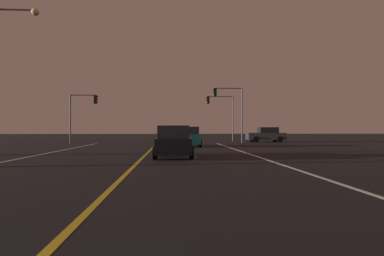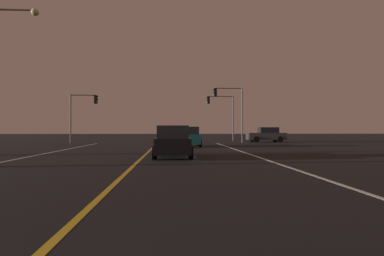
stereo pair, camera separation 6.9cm
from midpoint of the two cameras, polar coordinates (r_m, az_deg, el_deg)
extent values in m
cube|color=silver|center=(15.92, 13.63, -5.64)|extent=(0.16, 40.87, 0.01)
cube|color=gold|center=(15.31, -9.39, -5.86)|extent=(0.16, 40.87, 0.01)
cylinder|color=black|center=(19.56, -5.95, -3.62)|extent=(0.22, 0.68, 0.68)
cylinder|color=black|center=(19.57, -0.67, -3.62)|extent=(0.22, 0.68, 0.68)
cylinder|color=black|center=(16.87, -6.37, -4.18)|extent=(0.22, 0.68, 0.68)
cylinder|color=black|center=(16.88, -0.23, -4.18)|extent=(0.22, 0.68, 0.68)
cube|color=black|center=(18.18, -3.31, -2.88)|extent=(1.80, 4.30, 0.80)
cube|color=black|center=(17.91, -3.30, -0.61)|extent=(1.60, 2.10, 0.64)
cube|color=red|center=(16.09, -5.44, -2.88)|extent=(0.24, 0.08, 0.16)
cube|color=red|center=(16.09, -1.16, -2.88)|extent=(0.24, 0.08, 0.16)
cylinder|color=black|center=(30.33, -2.47, -2.37)|extent=(0.22, 0.68, 0.68)
cylinder|color=black|center=(30.41, 0.93, -2.36)|extent=(0.22, 0.68, 0.68)
cylinder|color=black|center=(27.63, -2.38, -2.59)|extent=(0.22, 0.68, 0.68)
cylinder|color=black|center=(27.72, 1.35, -2.58)|extent=(0.22, 0.68, 0.68)
cube|color=#145156|center=(29.00, -0.65, -1.84)|extent=(1.80, 4.30, 0.80)
cube|color=black|center=(28.73, -0.62, -0.42)|extent=(1.60, 2.10, 0.64)
cube|color=red|center=(26.87, -1.71, -1.77)|extent=(0.24, 0.08, 0.16)
cube|color=red|center=(26.94, 0.84, -1.76)|extent=(0.24, 0.08, 0.16)
cylinder|color=black|center=(38.43, 10.71, -1.89)|extent=(0.68, 0.22, 0.68)
cylinder|color=black|center=(40.18, 10.08, -1.81)|extent=(0.68, 0.22, 0.68)
cylinder|color=black|center=(39.18, 14.54, -1.86)|extent=(0.68, 0.22, 0.68)
cylinder|color=black|center=(40.89, 13.77, -1.78)|extent=(0.68, 0.22, 0.68)
cube|color=#38383D|center=(39.64, 12.28, -1.37)|extent=(4.30, 1.80, 0.80)
cube|color=black|center=(39.70, 12.63, -0.33)|extent=(2.10, 1.60, 0.64)
cube|color=red|center=(39.69, 15.44, -1.23)|extent=(0.08, 0.24, 0.16)
cube|color=red|center=(40.82, 14.90, -1.19)|extent=(0.08, 0.24, 0.16)
cylinder|color=#4C4C51|center=(36.89, 8.38, 2.12)|extent=(0.14, 0.14, 5.94)
cylinder|color=#4C4C51|center=(36.85, 6.15, 6.67)|extent=(2.91, 0.10, 0.10)
cube|color=black|center=(36.59, 3.88, 6.01)|extent=(0.28, 0.36, 0.90)
sphere|color=#3A0605|center=(36.60, 3.63, 6.48)|extent=(0.20, 0.20, 0.20)
sphere|color=#3C2706|center=(36.57, 3.63, 6.01)|extent=(0.20, 0.20, 0.20)
sphere|color=#19E059|center=(36.54, 3.63, 5.54)|extent=(0.20, 0.20, 0.20)
cylinder|color=#4C4C51|center=(37.65, -19.90, 1.45)|extent=(0.14, 0.14, 5.12)
cylinder|color=#4C4C51|center=(37.46, -17.98, 5.30)|extent=(2.60, 0.10, 0.10)
cube|color=black|center=(37.11, -16.03, 4.66)|extent=(0.28, 0.36, 0.90)
sphere|color=#3A0605|center=(37.10, -15.79, 5.12)|extent=(0.20, 0.20, 0.20)
sphere|color=#3C2706|center=(37.08, -15.79, 4.66)|extent=(0.20, 0.20, 0.20)
sphere|color=#19E059|center=(37.05, -15.79, 4.20)|extent=(0.20, 0.20, 0.20)
cylinder|color=#4C4C51|center=(42.28, 6.86, 1.59)|extent=(0.14, 0.14, 5.58)
cylinder|color=#4C4C51|center=(42.20, 4.79, 5.32)|extent=(3.08, 0.10, 0.10)
cube|color=black|center=(41.97, 2.71, 4.74)|extent=(0.28, 0.36, 0.90)
sphere|color=#3A0605|center=(41.98, 2.49, 5.15)|extent=(0.20, 0.20, 0.20)
sphere|color=#3C2706|center=(41.96, 2.49, 4.74)|extent=(0.20, 0.20, 0.20)
sphere|color=#19E059|center=(41.93, 2.49, 4.33)|extent=(0.20, 0.20, 0.20)
cylinder|color=#4C4C51|center=(22.66, -27.87, 17.24)|extent=(2.31, 0.10, 0.10)
sphere|color=#F9D88C|center=(22.20, -25.03, 17.34)|extent=(0.44, 0.44, 0.44)
camera|label=1|loc=(0.03, -93.38, 0.01)|focal=31.61mm
camera|label=2|loc=(0.03, 86.62, -0.01)|focal=31.61mm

